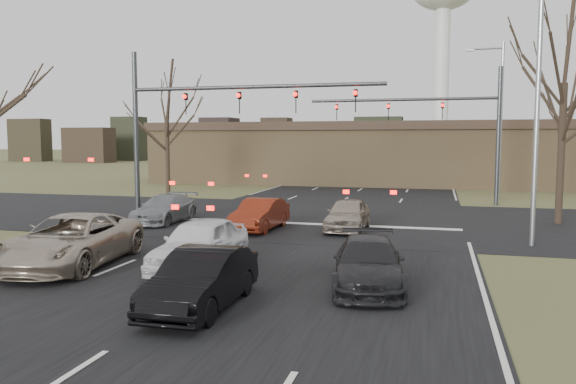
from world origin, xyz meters
name	(u,v)px	position (x,y,z in m)	size (l,w,h in m)	color
ground	(178,307)	(0.00, 0.00, 0.00)	(360.00, 360.00, 0.00)	brown
road_main	(391,170)	(0.00, 60.00, 0.01)	(14.00, 300.00, 0.02)	black
road_cross	(316,218)	(0.00, 15.00, 0.01)	(200.00, 14.00, 0.02)	black
building	(394,153)	(2.00, 38.00, 2.67)	(42.40, 10.40, 5.30)	olive
mast_arm_near	(198,113)	(-5.23, 13.00, 5.07)	(12.12, 0.24, 8.00)	#383A3D
mast_arm_far	(448,119)	(6.18, 23.00, 5.02)	(11.12, 0.24, 8.00)	#383A3D
streetlight_right_near	(532,89)	(8.82, 10.00, 5.59)	(2.34, 0.25, 10.00)	gray
streetlight_right_far	(498,112)	(9.32, 27.00, 5.59)	(2.34, 0.25, 10.00)	gray
tree_right_near	(567,23)	(11.00, 16.00, 8.90)	(6.90, 6.90, 11.50)	black
tree_left_far	(166,90)	(-13.00, 25.00, 7.34)	(5.70, 5.70, 9.50)	black
tree_right_far	(568,98)	(15.00, 35.00, 6.96)	(5.40, 5.40, 9.00)	black
car_silver_suv	(72,241)	(-4.95, 2.96, 0.78)	(2.58, 5.59, 1.55)	#AE9F8C
car_white_sedan	(200,244)	(-1.03, 3.59, 0.76)	(1.79, 4.45, 1.52)	white
car_black_hatch	(202,280)	(0.60, 0.00, 0.67)	(1.42, 4.06, 1.34)	black
car_charcoal_sedan	(368,263)	(4.00, 2.82, 0.63)	(1.76, 4.34, 1.26)	black
car_grey_ahead	(164,209)	(-6.50, 11.92, 0.64)	(1.78, 4.38, 1.27)	gray
car_red_ahead	(260,215)	(-1.54, 10.91, 0.66)	(1.40, 4.02, 1.32)	maroon
car_silver_ahead	(348,214)	(2.06, 11.79, 0.68)	(1.61, 4.00, 1.36)	#9F9081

